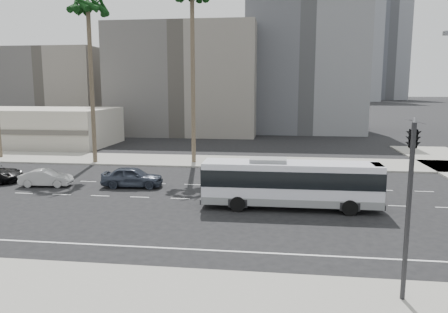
% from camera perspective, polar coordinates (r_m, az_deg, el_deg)
% --- Properties ---
extents(ground, '(700.00, 700.00, 0.00)m').
position_cam_1_polar(ground, '(30.60, -0.31, -5.78)').
color(ground, black).
rests_on(ground, ground).
extents(sidewalk_north, '(120.00, 7.00, 0.15)m').
position_cam_1_polar(sidewalk_north, '(45.64, 2.34, -0.71)').
color(sidewalk_north, gray).
rests_on(sidewalk_north, ground).
extents(sidewalk_south, '(120.00, 7.00, 0.15)m').
position_cam_1_polar(sidewalk_south, '(16.35, -8.15, -19.47)').
color(sidewalk_south, gray).
rests_on(sidewalk_south, ground).
extents(commercial_low, '(22.00, 12.16, 5.00)m').
position_cam_1_polar(commercial_low, '(65.13, -24.07, 3.62)').
color(commercial_low, beige).
rests_on(commercial_low, ground).
extents(midrise_beige_west, '(24.00, 18.00, 18.00)m').
position_cam_1_polar(midrise_beige_west, '(76.00, -4.74, 9.96)').
color(midrise_beige_west, '#5E5A57').
rests_on(midrise_beige_west, ground).
extents(midrise_gray_center, '(20.00, 20.00, 26.00)m').
position_cam_1_polar(midrise_gray_center, '(81.55, 10.54, 12.60)').
color(midrise_gray_center, '#57585E').
rests_on(midrise_gray_center, ground).
extents(midrise_beige_far, '(18.00, 16.00, 15.00)m').
position_cam_1_polar(midrise_beige_far, '(89.74, -20.65, 8.33)').
color(midrise_beige_far, '#5E5A57').
rests_on(midrise_beige_far, ground).
extents(civic_tower, '(42.00, 42.00, 129.00)m').
position_cam_1_polar(civic_tower, '(281.06, 6.46, 15.41)').
color(civic_tower, beige).
rests_on(civic_tower, ground).
extents(highrise_right, '(26.00, 26.00, 70.00)m').
position_cam_1_polar(highrise_right, '(263.90, 16.96, 14.66)').
color(highrise_right, slate).
rests_on(highrise_right, ground).
extents(highrise_far, '(22.00, 22.00, 60.00)m').
position_cam_1_polar(highrise_far, '(297.54, 20.83, 12.83)').
color(highrise_far, slate).
rests_on(highrise_far, ground).
extents(city_bus, '(11.49, 2.81, 3.30)m').
position_cam_1_polar(city_bus, '(28.56, 8.77, -3.39)').
color(city_bus, silver).
rests_on(city_bus, ground).
extents(car_a, '(2.28, 4.94, 1.64)m').
position_cam_1_polar(car_a, '(35.12, -12.01, -2.65)').
color(car_a, '#303745').
rests_on(car_a, ground).
extents(car_b, '(1.82, 4.19, 1.34)m').
position_cam_1_polar(car_b, '(37.50, -22.43, -2.64)').
color(car_b, '#ADADAD').
rests_on(car_b, ground).
extents(traffic_signal, '(3.10, 4.26, 6.68)m').
position_cam_1_polar(traffic_signal, '(19.60, 23.67, 1.61)').
color(traffic_signal, '#262628').
rests_on(traffic_signal, ground).
extents(palm_mid, '(5.56, 5.56, 17.17)m').
position_cam_1_polar(palm_mid, '(47.09, -17.52, 17.99)').
color(palm_mid, brown).
rests_on(palm_mid, ground).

